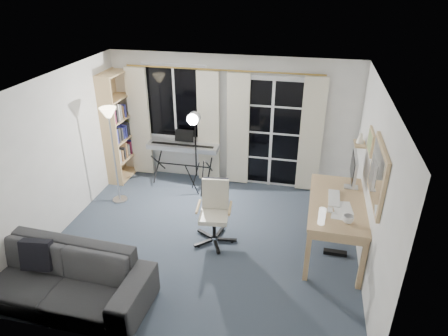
# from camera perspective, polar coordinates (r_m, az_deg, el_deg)

# --- Properties ---
(floor) EXTENTS (4.50, 4.00, 0.02)m
(floor) POSITION_cam_1_polar(r_m,az_deg,el_deg) (6.20, -2.78, -10.25)
(floor) COLOR #384551
(floor) RESTS_ON ground
(window) EXTENTS (1.20, 0.08, 1.40)m
(window) POSITION_cam_1_polar(r_m,az_deg,el_deg) (7.49, -6.98, 9.33)
(window) COLOR white
(window) RESTS_ON floor
(french_door) EXTENTS (1.32, 0.09, 2.11)m
(french_door) POSITION_cam_1_polar(r_m,az_deg,el_deg) (7.28, 6.80, 4.85)
(french_door) COLOR white
(french_door) RESTS_ON floor
(curtains) EXTENTS (3.60, 0.07, 2.13)m
(curtains) POSITION_cam_1_polar(r_m,az_deg,el_deg) (7.30, -0.22, 5.68)
(curtains) COLOR gold
(curtains) RESTS_ON floor
(bookshelf) EXTENTS (0.37, 0.98, 2.08)m
(bookshelf) POSITION_cam_1_polar(r_m,az_deg,el_deg) (7.88, -14.77, 5.55)
(bookshelf) COLOR tan
(bookshelf) RESTS_ON floor
(torchiere_lamp) EXTENTS (0.29, 0.29, 1.72)m
(torchiere_lamp) POSITION_cam_1_polar(r_m,az_deg,el_deg) (6.79, -15.95, 5.60)
(torchiere_lamp) COLOR #B2B2B7
(torchiere_lamp) RESTS_ON floor
(keyboard_piano) EXTENTS (1.33, 0.64, 0.96)m
(keyboard_piano) POSITION_cam_1_polar(r_m,az_deg,el_deg) (7.45, -5.87, 2.96)
(keyboard_piano) COLOR black
(keyboard_piano) RESTS_ON floor
(studio_light) EXTENTS (0.28, 0.32, 1.61)m
(studio_light) POSITION_cam_1_polar(r_m,az_deg,el_deg) (6.79, -4.29, 5.70)
(studio_light) COLOR black
(studio_light) RESTS_ON floor
(office_chair) EXTENTS (0.65, 0.66, 0.96)m
(office_chair) POSITION_cam_1_polar(r_m,az_deg,el_deg) (5.93, -1.31, -5.42)
(office_chair) COLOR black
(office_chair) RESTS_ON floor
(desk) EXTENTS (0.80, 1.55, 0.82)m
(desk) POSITION_cam_1_polar(r_m,az_deg,el_deg) (5.80, 15.85, -5.50)
(desk) COLOR tan
(desk) RESTS_ON floor
(monitor) EXTENTS (0.20, 0.59, 0.52)m
(monitor) POSITION_cam_1_polar(r_m,az_deg,el_deg) (6.02, 18.05, -0.07)
(monitor) COLOR silver
(monitor) RESTS_ON desk
(desk_clutter) EXTENTS (0.49, 0.93, 1.04)m
(desk_clutter) POSITION_cam_1_polar(r_m,az_deg,el_deg) (5.64, 15.09, -7.37)
(desk_clutter) COLOR white
(desk_clutter) RESTS_ON desk
(mug) EXTENTS (0.14, 0.11, 0.14)m
(mug) POSITION_cam_1_polar(r_m,az_deg,el_deg) (5.30, 17.33, -6.88)
(mug) COLOR silver
(mug) RESTS_ON desk
(wall_mirror) EXTENTS (0.04, 0.94, 0.74)m
(wall_mirror) POSITION_cam_1_polar(r_m,az_deg,el_deg) (5.00, 21.10, -0.92)
(wall_mirror) COLOR tan
(wall_mirror) RESTS_ON floor
(framed_print) EXTENTS (0.03, 0.42, 0.32)m
(framed_print) POSITION_cam_1_polar(r_m,az_deg,el_deg) (5.79, 20.23, 3.56)
(framed_print) COLOR tan
(framed_print) RESTS_ON floor
(wall_shelf) EXTENTS (0.16, 0.30, 0.18)m
(wall_shelf) POSITION_cam_1_polar(r_m,az_deg,el_deg) (6.31, 18.89, 3.77)
(wall_shelf) COLOR tan
(wall_shelf) RESTS_ON floor
(sofa) EXTENTS (2.32, 0.77, 0.90)m
(sofa) POSITION_cam_1_polar(r_m,az_deg,el_deg) (5.37, -22.96, -13.29)
(sofa) COLOR #303033
(sofa) RESTS_ON floor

